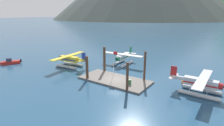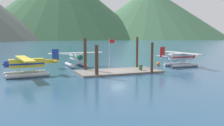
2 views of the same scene
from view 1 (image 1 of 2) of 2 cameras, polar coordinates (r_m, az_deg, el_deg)
The scene contains 13 objects.
ground_plane at distance 33.61m, azimuth 0.85°, elevation -5.62°, with size 1200.00×1200.00×0.00m, color navy.
dock_platform at distance 33.56m, azimuth 0.85°, elevation -5.38°, with size 13.18×6.14×0.30m, color #66605B.
piling_near_left at distance 33.61m, azimuth -8.00°, elevation -1.65°, with size 0.51×0.51×4.57m, color #4C3323.
piling_near_right at distance 28.30m, azimuth 4.92°, elevation -4.59°, with size 0.42×0.42×4.82m, color #4C3323.
piling_far_left at distance 37.71m, azimuth -2.45°, elevation 1.07°, with size 0.52×0.52×5.45m, color #4C3323.
piling_far_right at distance 32.80m, azimuth 10.44°, elevation -1.20°, with size 0.40×0.40×5.65m, color #4C3323.
flagpole at distance 34.02m, azimuth 0.66°, elevation 0.90°, with size 0.95×0.10×5.12m.
fuel_drum at distance 31.02m, azimuth 5.65°, elevation -6.07°, with size 0.62×0.62×0.88m.
mooring_buoy at distance 34.34m, azimuth 21.89°, elevation -5.69°, with size 0.70×0.70×0.70m, color orange.
seaplane_white_bow_left at distance 43.76m, azimuth 3.51°, elevation 1.53°, with size 10.46×7.98×3.84m.
seaplane_silver_stbd_fwd at distance 30.70m, azimuth 26.45°, elevation -6.26°, with size 7.98×10.41×3.84m.
seaplane_yellow_port_fwd at distance 42.90m, azimuth -13.49°, elevation 0.85°, with size 7.95×10.49×3.84m.
boat_red_open_sw at distance 51.24m, azimuth -29.84°, elevation 0.29°, with size 3.46×4.37×1.50m.
Camera 1 is at (17.50, -26.03, 12.08)m, focal length 28.55 mm.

